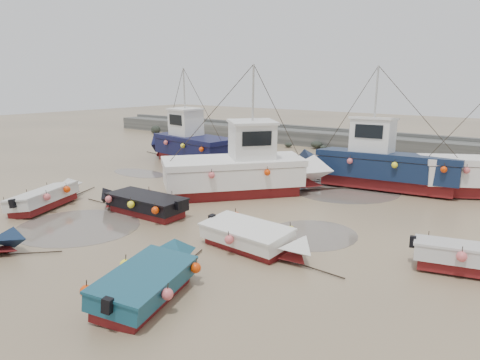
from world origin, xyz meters
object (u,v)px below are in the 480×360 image
object	(u,v)px
cabin_boat_0	(189,142)
dinghy_4	(141,201)
dinghy_5	(256,235)
cabin_boat_2	(377,162)
dinghy_2	(150,276)
dinghy_0	(49,195)
person	(210,186)
cabin_boat_1	(246,168)

from	to	relation	value
cabin_boat_0	dinghy_4	bearing A→B (deg)	-134.69
dinghy_4	cabin_boat_0	world-z (taller)	cabin_boat_0
dinghy_4	dinghy_5	world-z (taller)	same
dinghy_5	cabin_boat_0	bearing A→B (deg)	-124.19
cabin_boat_0	cabin_boat_2	distance (m)	12.89
dinghy_2	dinghy_5	bearing A→B (deg)	66.77
dinghy_0	cabin_boat_0	size ratio (longest dim) A/B	0.59
dinghy_5	dinghy_4	bearing A→B (deg)	-90.88
dinghy_0	dinghy_2	xyz separation A→B (m)	(10.19, -3.15, 0.01)
dinghy_2	dinghy_4	size ratio (longest dim) A/B	0.90
person	dinghy_5	bearing A→B (deg)	136.72
cabin_boat_0	cabin_boat_1	size ratio (longest dim) A/B	1.13
person	dinghy_2	bearing A→B (deg)	120.88
cabin_boat_2	cabin_boat_1	bearing A→B (deg)	133.26
cabin_boat_0	cabin_boat_2	world-z (taller)	same
cabin_boat_1	person	size ratio (longest dim) A/B	4.86
cabin_boat_0	person	world-z (taller)	cabin_boat_0
dinghy_2	cabin_boat_0	size ratio (longest dim) A/B	0.56
dinghy_0	cabin_boat_0	distance (m)	12.26
dinghy_4	cabin_boat_1	bearing A→B (deg)	-17.89
dinghy_4	cabin_boat_2	bearing A→B (deg)	-30.54
dinghy_4	dinghy_5	xyz separation A→B (m)	(6.48, -0.62, 0.01)
dinghy_5	person	distance (m)	9.87
dinghy_4	cabin_boat_2	distance (m)	12.31
dinghy_2	cabin_boat_0	bearing A→B (deg)	111.79
person	cabin_boat_0	bearing A→B (deg)	-40.81
dinghy_0	cabin_boat_2	world-z (taller)	cabin_boat_2
dinghy_5	person	bearing A→B (deg)	-125.24
cabin_boat_1	dinghy_2	bearing A→B (deg)	-27.52
cabin_boat_1	dinghy_4	bearing A→B (deg)	-68.35
dinghy_5	cabin_boat_0	xyz separation A→B (m)	(-13.34, 10.73, 0.80)
dinghy_0	dinghy_4	distance (m)	4.41
cabin_boat_2	person	world-z (taller)	cabin_boat_2
dinghy_4	person	xyz separation A→B (m)	(-1.09, 5.69, -0.55)
cabin_boat_0	person	size ratio (longest dim) A/B	5.50
dinghy_2	dinghy_5	world-z (taller)	same
dinghy_0	cabin_boat_1	xyz separation A→B (m)	(5.61, 7.07, 0.80)
dinghy_2	dinghy_0	bearing A→B (deg)	143.73
dinghy_4	cabin_boat_2	size ratio (longest dim) A/B	0.58
dinghy_0	dinghy_2	distance (m)	10.67
dinghy_0	dinghy_5	size ratio (longest dim) A/B	1.03
dinghy_5	dinghy_0	bearing A→B (deg)	-79.03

